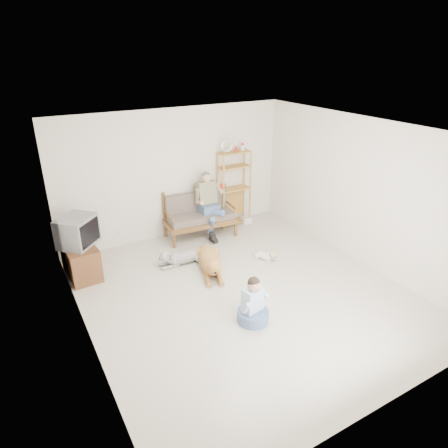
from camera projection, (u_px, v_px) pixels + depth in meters
floor at (244, 293)px, 6.71m from camera, size 5.50×5.50×0.00m
ceiling at (248, 131)px, 5.61m from camera, size 5.50×5.50×0.00m
wall_back at (175, 174)px, 8.34m from camera, size 5.00×0.00×5.00m
wall_front at (394, 314)px, 3.98m from camera, size 5.00×0.00×5.00m
wall_left at (78, 258)px, 5.03m from camera, size 0.00×5.50×5.50m
wall_right at (361, 192)px, 7.30m from camera, size 0.00×5.50×5.50m
loveseat at (199, 214)px, 8.58m from camera, size 1.56×0.84×0.95m
man at (210, 209)px, 8.45m from camera, size 0.53×0.76×1.23m
etagere at (234, 188)px, 8.98m from camera, size 0.76×0.33×2.00m
book_stack at (246, 220)px, 9.34m from camera, size 0.23×0.17×0.14m
tv_stand at (81, 261)px, 7.11m from camera, size 0.55×0.93×0.60m
crt_tv at (77, 231)px, 6.91m from camera, size 0.80×0.80×0.52m
wall_outlet at (121, 232)px, 8.19m from camera, size 0.12×0.02×0.08m
golden_retriever at (210, 262)px, 7.30m from camera, size 0.69×1.47×0.46m
shaggy_dog at (181, 257)px, 7.56m from camera, size 1.11×0.30×0.33m
terrier at (267, 256)px, 7.71m from camera, size 0.29×0.54×0.21m
child at (253, 305)px, 5.93m from camera, size 0.48×0.48×0.76m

